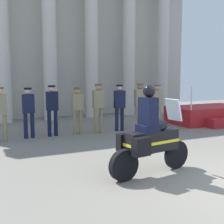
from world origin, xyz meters
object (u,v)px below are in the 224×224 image
(officer_in_row_3, at_px, (77,107))
(officer_in_row_1, at_px, (28,109))
(officer_in_row_4, at_px, (98,104))
(officer_in_row_5, at_px, (120,104))
(officer_in_row_2, at_px, (52,106))
(officer_in_row_7, at_px, (157,102))
(officer_in_row_6, at_px, (140,102))
(motorcycle_with_rider, at_px, (149,138))
(officer_in_row_0, at_px, (1,110))
(reviewing_stand, at_px, (208,115))

(officer_in_row_3, bearing_deg, officer_in_row_1, 2.25)
(officer_in_row_3, relative_size, officer_in_row_4, 0.94)
(officer_in_row_4, distance_m, officer_in_row_5, 0.86)
(officer_in_row_1, relative_size, officer_in_row_2, 0.96)
(officer_in_row_1, relative_size, officer_in_row_5, 0.97)
(officer_in_row_4, distance_m, officer_in_row_7, 2.45)
(officer_in_row_6, bearing_deg, officer_in_row_7, -177.70)
(officer_in_row_5, relative_size, motorcycle_with_rider, 0.82)
(officer_in_row_3, bearing_deg, officer_in_row_4, 173.30)
(officer_in_row_4, xyz_separation_m, officer_in_row_5, (0.86, 0.05, -0.03))
(officer_in_row_6, height_order, officer_in_row_7, officer_in_row_6)
(officer_in_row_1, xyz_separation_m, officer_in_row_4, (2.38, -0.17, 0.05))
(officer_in_row_5, xyz_separation_m, officer_in_row_7, (1.60, -0.03, -0.01))
(officer_in_row_3, xyz_separation_m, officer_in_row_7, (3.18, -0.12, 0.02))
(officer_in_row_3, xyz_separation_m, officer_in_row_5, (1.58, -0.08, 0.04))
(officer_in_row_2, bearing_deg, motorcycle_with_rider, 103.72)
(officer_in_row_0, xyz_separation_m, motorcycle_with_rider, (2.49, -4.65, -0.20))
(officer_in_row_1, distance_m, officer_in_row_5, 3.24)
(officer_in_row_0, height_order, officer_in_row_6, officer_in_row_6)
(reviewing_stand, height_order, officer_in_row_2, officer_in_row_2)
(reviewing_stand, distance_m, officer_in_row_5, 4.30)
(reviewing_stand, bearing_deg, officer_in_row_0, -179.80)
(reviewing_stand, relative_size, officer_in_row_7, 1.92)
(officer_in_row_0, xyz_separation_m, officer_in_row_6, (4.95, -0.02, 0.02))
(officer_in_row_3, distance_m, officer_in_row_7, 3.18)
(reviewing_stand, relative_size, motorcycle_with_rider, 1.55)
(reviewing_stand, relative_size, officer_in_row_4, 1.86)
(officer_in_row_0, distance_m, officer_in_row_6, 4.95)
(officer_in_row_0, distance_m, officer_in_row_7, 5.70)
(officer_in_row_0, distance_m, officer_in_row_3, 2.52)
(officer_in_row_0, bearing_deg, officer_in_row_3, -174.55)
(officer_in_row_2, height_order, officer_in_row_3, officer_in_row_2)
(officer_in_row_6, bearing_deg, reviewing_stand, -175.58)
(officer_in_row_0, relative_size, officer_in_row_1, 1.03)
(officer_in_row_4, bearing_deg, officer_in_row_7, -175.96)
(officer_in_row_2, distance_m, officer_in_row_6, 3.31)
(reviewing_stand, xyz_separation_m, officer_in_row_6, (-3.41, -0.05, 0.68))
(officer_in_row_6, distance_m, officer_in_row_7, 0.75)
(officer_in_row_0, distance_m, officer_in_row_5, 4.10)
(officer_in_row_0, distance_m, officer_in_row_4, 3.25)
(reviewing_stand, relative_size, officer_in_row_2, 1.88)
(officer_in_row_3, bearing_deg, officer_in_row_0, 5.45)
(officer_in_row_5, bearing_deg, reviewing_stand, -175.91)
(officer_in_row_7, bearing_deg, officer_in_row_5, 2.54)
(officer_in_row_1, bearing_deg, reviewing_stand, -177.06)
(reviewing_stand, height_order, officer_in_row_4, officer_in_row_4)
(officer_in_row_1, relative_size, motorcycle_with_rider, 0.79)
(reviewing_stand, bearing_deg, officer_in_row_2, 179.32)
(officer_in_row_3, height_order, motorcycle_with_rider, motorcycle_with_rider)
(reviewing_stand, height_order, officer_in_row_6, officer_in_row_6)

